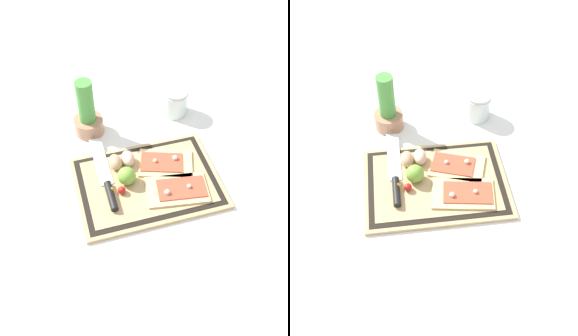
{
  "view_description": "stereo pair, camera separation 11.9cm",
  "coord_description": "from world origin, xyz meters",
  "views": [
    {
      "loc": [
        -0.21,
        -0.71,
        0.94
      ],
      "look_at": [
        0.0,
        0.04,
        0.03
      ],
      "focal_mm": 42.0,
      "sensor_mm": 36.0,
      "label": 1
    },
    {
      "loc": [
        -0.1,
        -0.73,
        0.94
      ],
      "look_at": [
        0.0,
        0.04,
        0.03
      ],
      "focal_mm": 42.0,
      "sensor_mm": 36.0,
      "label": 2
    }
  ],
  "objects": [
    {
      "name": "cutting_board",
      "position": [
        0.0,
        0.0,
        0.01
      ],
      "size": [
        0.43,
        0.31,
        0.02
      ],
      "color": "tan",
      "rests_on": "ground_plane"
    },
    {
      "name": "pizza_slice_near",
      "position": [
        0.08,
        -0.06,
        0.02
      ],
      "size": [
        0.2,
        0.14,
        0.02
      ],
      "color": "#DBBC7F",
      "rests_on": "cutting_board"
    },
    {
      "name": "cherry_tomato_red",
      "position": [
        -0.08,
        -0.02,
        0.03
      ],
      "size": [
        0.02,
        0.02,
        0.02
      ],
      "primitive_type": "sphere",
      "color": "red",
      "rests_on": "cutting_board"
    },
    {
      "name": "lime",
      "position": [
        -0.06,
        0.02,
        0.04
      ],
      "size": [
        0.05,
        0.05,
        0.05
      ],
      "primitive_type": "sphere",
      "color": "#70A838",
      "rests_on": "cutting_board"
    },
    {
      "name": "herb_pot",
      "position": [
        -0.13,
        0.27,
        0.07
      ],
      "size": [
        0.1,
        0.1,
        0.21
      ],
      "color": "#AD7A5B",
      "rests_on": "ground_plane"
    },
    {
      "name": "ground_plane",
      "position": [
        0.0,
        0.0,
        0.0
      ],
      "size": [
        6.0,
        6.0,
        0.0
      ],
      "primitive_type": "plane",
      "color": "white"
    },
    {
      "name": "knife",
      "position": [
        -0.12,
        0.02,
        0.02
      ],
      "size": [
        0.04,
        0.3,
        0.02
      ],
      "color": "silver",
      "rests_on": "cutting_board"
    },
    {
      "name": "pizza_slice_far",
      "position": [
        0.07,
        0.05,
        0.02
      ],
      "size": [
        0.19,
        0.16,
        0.02
      ],
      "color": "#DBBC7F",
      "rests_on": "cutting_board"
    },
    {
      "name": "sauce_jar",
      "position": [
        0.18,
        0.29,
        0.04
      ],
      "size": [
        0.09,
        0.09,
        0.1
      ],
      "color": "silver",
      "rests_on": "ground_plane"
    },
    {
      "name": "cherry_tomato_yellow",
      "position": [
        -0.12,
        -0.01,
        0.03
      ],
      "size": [
        0.02,
        0.02,
        0.02
      ],
      "primitive_type": "sphere",
      "color": "gold",
      "rests_on": "cutting_board"
    },
    {
      "name": "egg_pink",
      "position": [
        -0.04,
        0.09,
        0.04
      ],
      "size": [
        0.04,
        0.06,
        0.04
      ],
      "primitive_type": "ellipsoid",
      "color": "beige",
      "rests_on": "cutting_board"
    },
    {
      "name": "egg_brown",
      "position": [
        -0.08,
        0.08,
        0.04
      ],
      "size": [
        0.04,
        0.06,
        0.04
      ],
      "primitive_type": "ellipsoid",
      "color": "tan",
      "rests_on": "cutting_board"
    }
  ]
}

